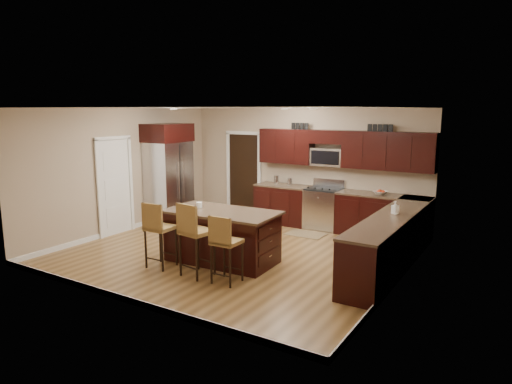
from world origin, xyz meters
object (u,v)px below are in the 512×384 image
Objects in this scene: refrigerator at (169,173)px; range at (323,208)px; stool_mid at (193,231)px; stool_right at (224,241)px; stool_left at (158,227)px; island at (222,238)px.

range is at bearing 23.74° from refrigerator.
stool_mid reaches higher than range.
stool_right is at bearing -89.56° from range.
stool_left is at bearing -172.04° from stool_mid.
stool_mid is 0.61m from stool_right.
range is 0.47× the size of refrigerator.
refrigerator is (-2.67, 1.58, 0.77)m from island.
refrigerator is (-1.95, 2.43, 0.49)m from stool_left.
island is 1.87× the size of stool_right.
stool_left reaches higher than island.
island is 0.87× the size of refrigerator.
island is 0.91m from stool_mid.
stool_right reaches higher than island.
stool_left is at bearing -133.09° from island.
refrigerator is at bearing 146.60° from island.
island is at bearing 126.90° from stool_right.
stool_mid is at bearing -98.36° from range.
stool_mid reaches higher than stool_left.
refrigerator is (-2.73, 2.44, 0.44)m from stool_mid.
stool_mid is 3.68m from refrigerator.
stool_mid reaches higher than island.
refrigerator is (-3.33, 2.43, 0.52)m from stool_right.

